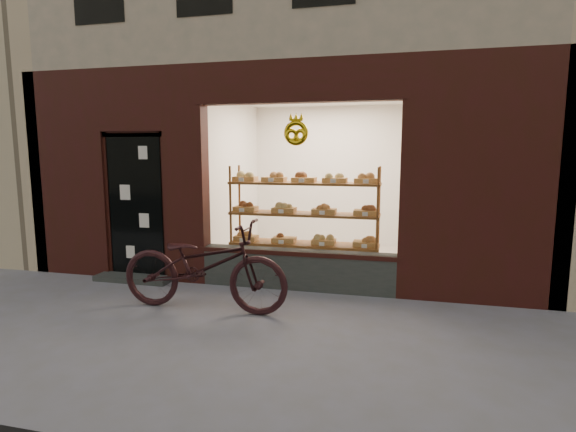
# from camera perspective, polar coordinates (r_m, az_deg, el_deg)

# --- Properties ---
(ground) EXTENTS (90.00, 90.00, 0.00)m
(ground) POSITION_cam_1_polar(r_m,az_deg,el_deg) (4.64, -10.57, -16.22)
(ground) COLOR #5F5F5F
(display_shelf) EXTENTS (2.20, 0.45, 1.70)m
(display_shelf) POSITION_cam_1_polar(r_m,az_deg,el_deg) (6.60, 2.02, -0.78)
(display_shelf) COLOR brown
(display_shelf) RESTS_ON ground
(bicycle) EXTENTS (2.10, 0.74, 1.10)m
(bicycle) POSITION_cam_1_polar(r_m,az_deg,el_deg) (5.51, -10.68, -6.21)
(bicycle) COLOR black
(bicycle) RESTS_ON ground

